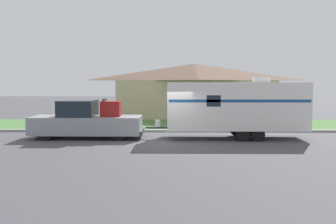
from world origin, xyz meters
name	(u,v)px	position (x,y,z in m)	size (l,w,h in m)	color
ground_plane	(168,142)	(0.00, 0.00, 0.00)	(120.00, 120.00, 0.00)	#47474C
curb_strip	(169,131)	(0.00, 3.75, 0.07)	(80.00, 0.30, 0.14)	#999993
lawn_strip	(169,125)	(0.00, 7.40, 0.01)	(80.00, 7.00, 0.03)	#477538
house_across_street	(194,89)	(2.14, 14.45, 2.37)	(13.81, 7.89, 4.58)	tan
pickup_truck	(86,121)	(-4.33, 1.21, 0.90)	(5.88, 2.07, 2.09)	black
travel_trailer	(236,106)	(3.59, 1.21, 1.73)	(8.36, 2.27, 3.24)	black
mailbox	(79,113)	(-5.62, 4.78, 1.08)	(0.48, 0.20, 1.41)	brown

